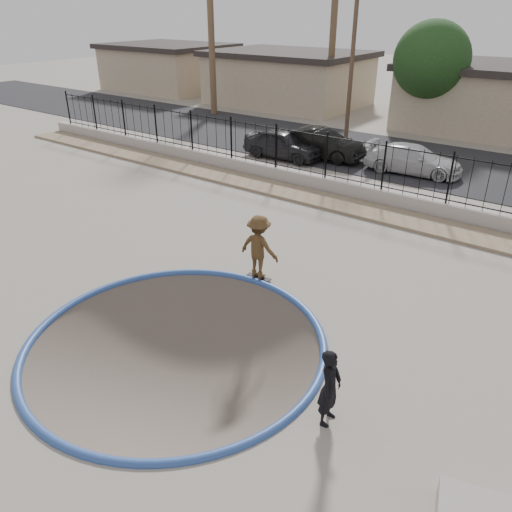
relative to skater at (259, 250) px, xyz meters
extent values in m
cube|color=slate|center=(0.26, 9.40, -2.02)|extent=(120.00, 120.00, 2.20)
torus|color=#2B4A8D|center=(0.26, -3.60, -0.92)|extent=(7.04, 7.04, 0.20)
cube|color=#968262|center=(0.26, 6.60, -0.86)|extent=(42.00, 1.60, 0.11)
cube|color=gray|center=(0.26, 7.70, -0.62)|extent=(42.00, 0.45, 0.60)
cube|color=black|center=(0.26, 7.70, -0.20)|extent=(40.00, 0.04, 0.03)
cube|color=black|center=(0.26, 7.70, 1.38)|extent=(40.00, 0.04, 0.04)
cube|color=black|center=(0.26, 14.40, -0.90)|extent=(90.00, 8.00, 0.04)
cube|color=tan|center=(-27.74, 23.90, 0.83)|extent=(10.00, 8.00, 3.50)
cube|color=#2B2523|center=(-27.74, 23.90, 2.78)|extent=(10.60, 8.60, 0.40)
cube|color=tan|center=(-14.74, 23.90, 0.83)|extent=(11.00, 8.00, 3.50)
cube|color=#2B2523|center=(-14.74, 23.90, 2.78)|extent=(11.60, 8.60, 0.40)
cube|color=tan|center=(0.26, 23.90, 0.83)|extent=(10.00, 8.00, 3.50)
cube|color=#2B2523|center=(0.26, 23.90, 2.78)|extent=(10.60, 8.60, 0.40)
cylinder|color=brown|center=(-16.74, 17.40, 4.58)|extent=(0.44, 0.44, 11.00)
cylinder|color=brown|center=(-9.74, 21.40, 3.58)|extent=(0.44, 0.44, 9.00)
cylinder|color=#473323|center=(-5.74, 16.40, 3.58)|extent=(0.24, 0.24, 9.00)
cylinder|color=#473323|center=(-2.74, 20.40, 0.58)|extent=(0.34, 0.34, 3.00)
sphere|color=#143311|center=(-2.74, 20.40, 3.28)|extent=(4.32, 4.32, 4.32)
imported|color=brown|center=(0.00, 0.00, 0.00)|extent=(1.22, 0.74, 1.84)
cube|color=black|center=(0.00, 0.00, -0.86)|extent=(0.75, 0.24, 0.02)
cylinder|color=silver|center=(-0.24, -0.09, -0.90)|extent=(0.05, 0.03, 0.05)
cylinder|color=silver|center=(-0.26, 0.05, -0.90)|extent=(0.05, 0.03, 0.05)
cylinder|color=silver|center=(0.26, -0.05, -0.90)|extent=(0.05, 0.03, 0.05)
cylinder|color=silver|center=(0.24, 0.09, -0.90)|extent=(0.05, 0.03, 0.05)
imported|color=black|center=(4.26, -3.62, -0.12)|extent=(0.45, 0.62, 1.59)
imported|color=black|center=(-6.40, 10.80, -0.18)|extent=(4.20, 1.80, 1.41)
imported|color=black|center=(-4.87, 11.85, -0.15)|extent=(4.55, 1.91, 1.46)
imported|color=silver|center=(-0.19, 12.25, -0.25)|extent=(4.53, 2.19, 1.27)
camera|label=1|loc=(7.36, -10.06, 6.13)|focal=35.00mm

